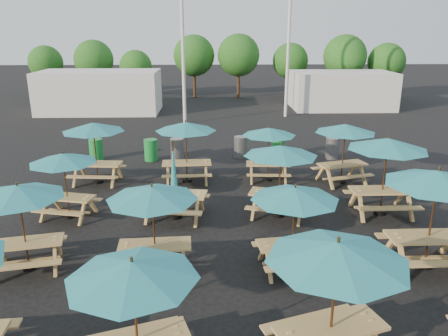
{
  "coord_description": "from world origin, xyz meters",
  "views": [
    {
      "loc": [
        -0.43,
        -12.29,
        5.51
      ],
      "look_at": [
        0.0,
        1.5,
        1.1
      ],
      "focal_mm": 35.0,
      "sensor_mm": 36.0,
      "label": 1
    }
  ],
  "objects_px": {
    "waste_bin_2": "(177,149)",
    "waste_bin_4": "(278,147)",
    "picnic_unit_2": "(63,161)",
    "picnic_unit_6": "(174,187)",
    "picnic_unit_11": "(269,134)",
    "picnic_unit_5": "(152,197)",
    "picnic_unit_10": "(281,154)",
    "waste_bin_3": "(241,147)",
    "picnic_unit_3": "(93,130)",
    "picnic_unit_1": "(18,196)",
    "picnic_unit_14": "(387,148)",
    "picnic_unit_15": "(345,131)",
    "waste_bin_5": "(332,148)",
    "picnic_unit_9": "(295,198)",
    "waste_bin_0": "(96,150)",
    "waste_bin_1": "(151,150)",
    "picnic_unit_8": "(337,258)",
    "picnic_unit_13": "(437,183)",
    "picnic_unit_4": "(133,276)",
    "picnic_unit_7": "(186,129)"
  },
  "relations": [
    {
      "from": "waste_bin_2",
      "to": "waste_bin_4",
      "type": "bearing_deg",
      "value": 2.19
    },
    {
      "from": "picnic_unit_2",
      "to": "waste_bin_4",
      "type": "bearing_deg",
      "value": 53.92
    },
    {
      "from": "picnic_unit_6",
      "to": "waste_bin_2",
      "type": "relative_size",
      "value": 2.59
    },
    {
      "from": "picnic_unit_11",
      "to": "waste_bin_4",
      "type": "bearing_deg",
      "value": 78.52
    },
    {
      "from": "picnic_unit_5",
      "to": "picnic_unit_10",
      "type": "height_order",
      "value": "picnic_unit_10"
    },
    {
      "from": "waste_bin_3",
      "to": "picnic_unit_3",
      "type": "bearing_deg",
      "value": -149.5
    },
    {
      "from": "picnic_unit_1",
      "to": "picnic_unit_14",
      "type": "bearing_deg",
      "value": 4.97
    },
    {
      "from": "picnic_unit_15",
      "to": "waste_bin_5",
      "type": "height_order",
      "value": "picnic_unit_15"
    },
    {
      "from": "picnic_unit_11",
      "to": "waste_bin_2",
      "type": "relative_size",
      "value": 2.27
    },
    {
      "from": "picnic_unit_15",
      "to": "waste_bin_5",
      "type": "bearing_deg",
      "value": 65.63
    },
    {
      "from": "picnic_unit_1",
      "to": "picnic_unit_9",
      "type": "distance_m",
      "value": 6.31
    },
    {
      "from": "picnic_unit_1",
      "to": "picnic_unit_3",
      "type": "xyz_separation_m",
      "value": [
        0.16,
        6.15,
        0.14
      ]
    },
    {
      "from": "picnic_unit_9",
      "to": "waste_bin_0",
      "type": "bearing_deg",
      "value": 118.88
    },
    {
      "from": "picnic_unit_15",
      "to": "waste_bin_2",
      "type": "distance_m",
      "value": 7.31
    },
    {
      "from": "waste_bin_1",
      "to": "picnic_unit_8",
      "type": "bearing_deg",
      "value": -69.71
    },
    {
      "from": "waste_bin_2",
      "to": "waste_bin_3",
      "type": "height_order",
      "value": "same"
    },
    {
      "from": "picnic_unit_3",
      "to": "picnic_unit_13",
      "type": "relative_size",
      "value": 0.99
    },
    {
      "from": "picnic_unit_1",
      "to": "picnic_unit_4",
      "type": "relative_size",
      "value": 0.94
    },
    {
      "from": "picnic_unit_5",
      "to": "picnic_unit_8",
      "type": "relative_size",
      "value": 0.76
    },
    {
      "from": "picnic_unit_9",
      "to": "picnic_unit_15",
      "type": "bearing_deg",
      "value": 56.44
    },
    {
      "from": "picnic_unit_4",
      "to": "waste_bin_1",
      "type": "relative_size",
      "value": 2.82
    },
    {
      "from": "picnic_unit_5",
      "to": "picnic_unit_6",
      "type": "distance_m",
      "value": 3.22
    },
    {
      "from": "picnic_unit_8",
      "to": "waste_bin_0",
      "type": "relative_size",
      "value": 3.1
    },
    {
      "from": "picnic_unit_3",
      "to": "picnic_unit_15",
      "type": "relative_size",
      "value": 0.9
    },
    {
      "from": "picnic_unit_14",
      "to": "waste_bin_5",
      "type": "distance_m",
      "value": 6.34
    },
    {
      "from": "picnic_unit_10",
      "to": "picnic_unit_15",
      "type": "bearing_deg",
      "value": 64.82
    },
    {
      "from": "picnic_unit_8",
      "to": "picnic_unit_4",
      "type": "bearing_deg",
      "value": 163.86
    },
    {
      "from": "picnic_unit_8",
      "to": "waste_bin_5",
      "type": "distance_m",
      "value": 13.01
    },
    {
      "from": "picnic_unit_1",
      "to": "picnic_unit_3",
      "type": "height_order",
      "value": "picnic_unit_3"
    },
    {
      "from": "picnic_unit_4",
      "to": "waste_bin_3",
      "type": "distance_m",
      "value": 13.25
    },
    {
      "from": "picnic_unit_6",
      "to": "picnic_unit_14",
      "type": "distance_m",
      "value": 6.46
    },
    {
      "from": "picnic_unit_11",
      "to": "waste_bin_1",
      "type": "distance_m",
      "value": 5.69
    },
    {
      "from": "picnic_unit_7",
      "to": "waste_bin_1",
      "type": "xyz_separation_m",
      "value": [
        -1.71,
        2.85,
        -1.54
      ]
    },
    {
      "from": "picnic_unit_4",
      "to": "waste_bin_4",
      "type": "height_order",
      "value": "picnic_unit_4"
    },
    {
      "from": "picnic_unit_7",
      "to": "picnic_unit_9",
      "type": "height_order",
      "value": "picnic_unit_7"
    },
    {
      "from": "waste_bin_3",
      "to": "waste_bin_4",
      "type": "bearing_deg",
      "value": -3.5
    },
    {
      "from": "picnic_unit_10",
      "to": "picnic_unit_13",
      "type": "bearing_deg",
      "value": -26.57
    },
    {
      "from": "picnic_unit_13",
      "to": "picnic_unit_6",
      "type": "bearing_deg",
      "value": 153.35
    },
    {
      "from": "picnic_unit_13",
      "to": "waste_bin_2",
      "type": "height_order",
      "value": "picnic_unit_13"
    },
    {
      "from": "picnic_unit_2",
      "to": "picnic_unit_4",
      "type": "height_order",
      "value": "picnic_unit_4"
    },
    {
      "from": "picnic_unit_2",
      "to": "picnic_unit_1",
      "type": "bearing_deg",
      "value": -77.67
    },
    {
      "from": "picnic_unit_4",
      "to": "picnic_unit_5",
      "type": "relative_size",
      "value": 1.19
    },
    {
      "from": "picnic_unit_4",
      "to": "picnic_unit_3",
      "type": "bearing_deg",
      "value": 89.08
    },
    {
      "from": "waste_bin_0",
      "to": "waste_bin_3",
      "type": "relative_size",
      "value": 1.0
    },
    {
      "from": "picnic_unit_6",
      "to": "waste_bin_2",
      "type": "xyz_separation_m",
      "value": [
        -0.38,
        6.28,
        -0.53
      ]
    },
    {
      "from": "picnic_unit_1",
      "to": "waste_bin_3",
      "type": "relative_size",
      "value": 2.64
    },
    {
      "from": "picnic_unit_11",
      "to": "waste_bin_3",
      "type": "height_order",
      "value": "picnic_unit_11"
    },
    {
      "from": "picnic_unit_2",
      "to": "picnic_unit_10",
      "type": "height_order",
      "value": "picnic_unit_10"
    },
    {
      "from": "picnic_unit_14",
      "to": "picnic_unit_15",
      "type": "height_order",
      "value": "picnic_unit_14"
    },
    {
      "from": "picnic_unit_8",
      "to": "waste_bin_0",
      "type": "bearing_deg",
      "value": 100.79
    }
  ]
}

